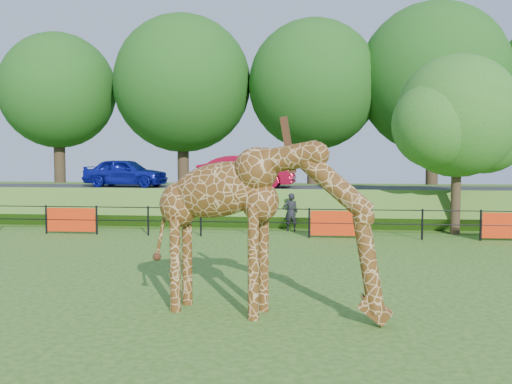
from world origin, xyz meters
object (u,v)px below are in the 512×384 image
visitor (291,212)px  tree_east (460,121)px  car_red (247,172)px  car_blue (126,173)px  giraffe (266,229)px

visitor → tree_east: 7.26m
tree_east → car_red: bearing=150.3°
car_red → tree_east: size_ratio=0.68×
car_red → tree_east: tree_east is taller
car_blue → tree_east: 15.60m
tree_east → visitor: bearing=178.6°
car_blue → giraffe: bearing=-146.1°
giraffe → tree_east: tree_east is taller
giraffe → visitor: bearing=102.8°
car_red → tree_east: bearing=-115.9°
car_red → car_blue: bearing=95.2°
visitor → giraffe: bearing=82.7°
giraffe → visitor: 11.81m
car_blue → visitor: (8.34, -4.67, -1.37)m
tree_east → car_blue: bearing=161.8°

